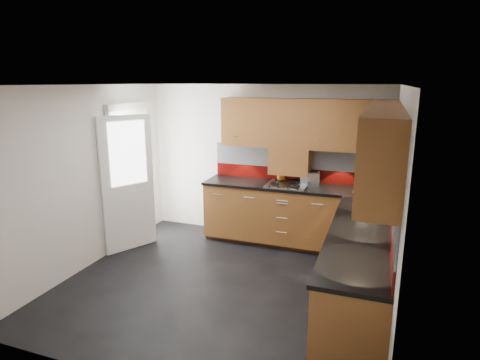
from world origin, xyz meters
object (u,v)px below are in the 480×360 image
at_px(gas_hob, 287,184).
at_px(utensil_pot, 281,175).
at_px(food_processor, 365,206).
at_px(toaster, 310,179).

xyz_separation_m(gas_hob, utensil_pot, (-0.14, 0.21, 0.08)).
bearing_deg(food_processor, utensil_pot, 134.56).
height_order(gas_hob, food_processor, food_processor).
relative_size(gas_hob, toaster, 1.96).
xyz_separation_m(utensil_pot, toaster, (0.46, -0.07, 0.00)).
bearing_deg(food_processor, gas_hob, 136.15).
height_order(utensil_pot, food_processor, utensil_pot).
bearing_deg(gas_hob, utensil_pot, 124.52).
relative_size(gas_hob, food_processor, 2.16).
bearing_deg(toaster, gas_hob, -156.01).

